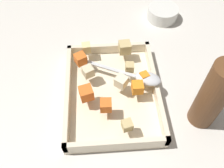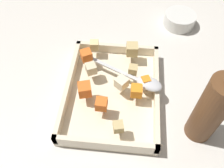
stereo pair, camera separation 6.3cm
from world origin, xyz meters
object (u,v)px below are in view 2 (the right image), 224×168
Objects in this scene: baking_dish at (112,93)px; serving_spoon at (144,81)px; small_prep_bowl at (180,20)px; pepper_mill at (211,111)px.

serving_spoon is (0.02, -0.09, 0.04)m from baking_dish.
baking_dish is at bearing 147.83° from small_prep_bowl.
baking_dish is 0.40m from small_prep_bowl.
baking_dish is 1.43× the size of serving_spoon.
pepper_mill is 0.43m from small_prep_bowl.
pepper_mill reaches higher than baking_dish.
baking_dish is 0.26m from pepper_mill.
serving_spoon is 0.19m from pepper_mill.
pepper_mill reaches higher than small_prep_bowl.
small_prep_bowl is (0.32, -0.12, -0.03)m from serving_spoon.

